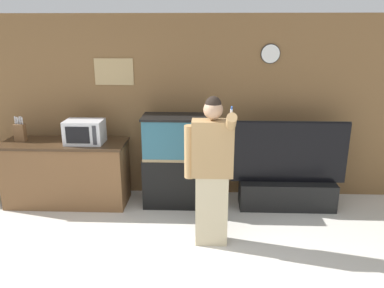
{
  "coord_description": "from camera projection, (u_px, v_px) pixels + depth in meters",
  "views": [
    {
      "loc": [
        0.67,
        -2.2,
        2.39
      ],
      "look_at": [
        0.5,
        2.16,
        1.05
      ],
      "focal_mm": 35.0,
      "sensor_mm": 36.0,
      "label": 1
    }
  ],
  "objects": [
    {
      "name": "counter_island",
      "position": [
        67.0,
        173.0,
        5.26
      ],
      "size": [
        1.71,
        0.62,
        0.91
      ],
      "color": "brown",
      "rests_on": "ground_plane"
    },
    {
      "name": "aquarium_on_stand",
      "position": [
        178.0,
        161.0,
        5.2
      ],
      "size": [
        0.94,
        0.5,
        1.28
      ],
      "color": "black",
      "rests_on": "ground_plane"
    },
    {
      "name": "wall_back_paneled",
      "position": [
        160.0,
        108.0,
        5.41
      ],
      "size": [
        10.0,
        0.08,
        2.6
      ],
      "color": "brown",
      "rests_on": "ground_plane"
    },
    {
      "name": "microwave",
      "position": [
        85.0,
        132.0,
        5.04
      ],
      "size": [
        0.51,
        0.34,
        0.32
      ],
      "color": "silver",
      "rests_on": "counter_island"
    },
    {
      "name": "knife_block",
      "position": [
        20.0,
        132.0,
        5.15
      ],
      "size": [
        0.14,
        0.1,
        0.35
      ],
      "color": "brown",
      "rests_on": "counter_island"
    },
    {
      "name": "person_standing",
      "position": [
        211.0,
        170.0,
        4.13
      ],
      "size": [
        0.54,
        0.41,
        1.72
      ],
      "color": "#BCAD89",
      "rests_on": "ground_plane"
    },
    {
      "name": "tv_on_stand",
      "position": [
        287.0,
        183.0,
        5.16
      ],
      "size": [
        1.56,
        0.4,
        1.23
      ],
      "color": "black",
      "rests_on": "ground_plane"
    }
  ]
}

